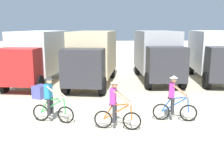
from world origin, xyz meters
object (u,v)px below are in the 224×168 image
object	(u,v)px
box_truck_tan_camper	(93,55)
box_truck_white_box	(37,54)
box_truck_grey_hauler	(157,53)
box_truck_avon_van	(214,53)
cyclist_cowboy_hat	(116,107)
cyclist_near_camera	(174,100)
supply_crate	(40,92)
cyclist_orange_shirt	(51,101)

from	to	relation	value
box_truck_tan_camper	box_truck_white_box	bearing A→B (deg)	170.49
box_truck_grey_hauler	box_truck_avon_van	size ratio (longest dim) A/B	0.97
box_truck_grey_hauler	cyclist_cowboy_hat	distance (m)	9.51
box_truck_tan_camper	cyclist_near_camera	distance (m)	7.80
supply_crate	cyclist_near_camera	bearing A→B (deg)	-32.17
cyclist_cowboy_hat	supply_crate	bearing A→B (deg)	128.86
box_truck_tan_camper	box_truck_grey_hauler	xyz separation A→B (m)	(4.36, 1.05, 0.00)
box_truck_white_box	box_truck_grey_hauler	distance (m)	7.96
cyclist_orange_shirt	cyclist_cowboy_hat	bearing A→B (deg)	-19.50
box_truck_white_box	supply_crate	size ratio (longest dim) A/B	9.59
box_truck_tan_camper	supply_crate	xyz separation A→B (m)	(-2.68, -3.25, -1.54)
box_truck_white_box	cyclist_orange_shirt	size ratio (longest dim) A/B	3.85
cyclist_orange_shirt	cyclist_near_camera	xyz separation A→B (m)	(4.77, -0.10, 0.00)
box_truck_avon_van	cyclist_cowboy_hat	world-z (taller)	box_truck_avon_van
box_truck_avon_van	supply_crate	distance (m)	11.75
cyclist_near_camera	supply_crate	distance (m)	7.06
box_truck_avon_van	cyclist_cowboy_hat	size ratio (longest dim) A/B	3.86
cyclist_cowboy_hat	cyclist_near_camera	size ratio (longest dim) A/B	1.00
box_truck_tan_camper	supply_crate	world-z (taller)	box_truck_tan_camper
box_truck_grey_hauler	cyclist_cowboy_hat	world-z (taller)	box_truck_grey_hauler
box_truck_tan_camper	supply_crate	size ratio (longest dim) A/B	9.62
box_truck_grey_hauler	box_truck_avon_van	xyz separation A→B (m)	(3.87, -0.22, 0.00)
cyclist_cowboy_hat	supply_crate	world-z (taller)	cyclist_cowboy_hat
supply_crate	box_truck_tan_camper	bearing A→B (deg)	50.49
cyclist_near_camera	supply_crate	size ratio (longest dim) A/B	2.49
box_truck_tan_camper	cyclist_near_camera	xyz separation A→B (m)	(3.28, -7.00, -1.03)
box_truck_grey_hauler	supply_crate	bearing A→B (deg)	-148.56
box_truck_avon_van	cyclist_near_camera	bearing A→B (deg)	-122.31
box_truck_avon_van	cyclist_orange_shirt	bearing A→B (deg)	-141.51
box_truck_white_box	cyclist_near_camera	distance (m)	10.30
box_truck_grey_hauler	cyclist_orange_shirt	size ratio (longest dim) A/B	3.73
cyclist_orange_shirt	box_truck_tan_camper	bearing A→B (deg)	77.82
cyclist_near_camera	cyclist_cowboy_hat	bearing A→B (deg)	-161.85
box_truck_grey_hauler	cyclist_near_camera	bearing A→B (deg)	-97.64
box_truck_tan_camper	cyclist_cowboy_hat	xyz separation A→B (m)	(0.95, -7.76, -1.03)
cyclist_orange_shirt	supply_crate	world-z (taller)	cyclist_orange_shirt
box_truck_avon_van	supply_crate	bearing A→B (deg)	-159.49
box_truck_white_box	cyclist_orange_shirt	distance (m)	7.86
cyclist_cowboy_hat	box_truck_tan_camper	bearing A→B (deg)	96.99
box_truck_avon_van	box_truck_white_box	bearing A→B (deg)	-178.90
box_truck_tan_camper	supply_crate	bearing A→B (deg)	-129.51
box_truck_white_box	cyclist_near_camera	bearing A→B (deg)	-47.90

